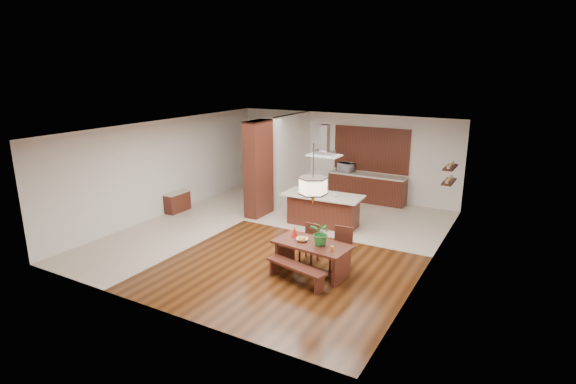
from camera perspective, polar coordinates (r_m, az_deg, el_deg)
The scene contains 25 objects.
room_shell at distance 11.72m, azimuth -1.28°, elevation 4.02°, with size 9.00×9.04×2.92m.
tile_hallway at distance 13.82m, azimuth -11.11°, elevation -3.31°, with size 2.50×9.00×0.01m, color beige.
tile_kitchen at distance 13.91m, azimuth 8.50°, elevation -3.05°, with size 5.50×4.00×0.01m, color beige.
soffit_band at distance 11.58m, azimuth -1.31°, elevation 8.02°, with size 8.00×9.00×0.02m, color #441F11.
partition_pier at distance 13.56m, azimuth -3.78°, elevation 2.94°, with size 0.45×1.00×2.90m, color black.
partition_stub at distance 15.33m, azimuth 0.52°, elevation 4.44°, with size 0.18×2.40×2.90m, color silver.
hallway_console at distance 14.55m, azimuth -13.85°, elevation -1.24°, with size 0.37×0.88×0.63m, color black.
hallway_doorway at distance 16.98m, azimuth -1.54°, elevation 4.15°, with size 1.10×0.20×2.10m, color black.
rear_counter at distance 15.40m, azimuth 9.99°, elevation 0.53°, with size 2.60×0.62×0.95m.
kitchen_window at distance 15.36m, azimuth 10.54°, elevation 5.34°, with size 2.60×0.08×1.50m, color #A46431.
shelf_lower at distance 12.98m, azimuth 19.76°, elevation 1.24°, with size 0.26×0.90×0.04m, color black.
shelf_upper at distance 12.89m, azimuth 19.92°, elevation 2.97°, with size 0.26×0.90×0.04m, color black.
dining_table at distance 9.93m, azimuth 3.07°, elevation -7.49°, with size 1.78×1.03×0.70m.
dining_bench at distance 9.60m, azimuth 1.04°, elevation -10.39°, with size 1.44×0.32×0.41m, color black, non-canonical shape.
dining_chair_left at distance 10.58m, azimuth 2.66°, elevation -6.50°, with size 0.38×0.38×0.87m, color black, non-canonical shape.
dining_chair_right at distance 10.16m, azimuth 6.69°, elevation -7.26°, with size 0.43×0.43×0.96m, color black, non-canonical shape.
pendant_lantern at distance 9.39m, azimuth 3.23°, elevation 2.25°, with size 0.64×0.64×1.31m, color #FFE4C3, non-canonical shape.
foliage_plant at distance 9.68m, azimuth 4.26°, elevation -5.25°, with size 0.48×0.42×0.53m, color #246E29.
fruit_bowl at distance 9.96m, azimuth 1.79°, elevation -6.04°, with size 0.26×0.26×0.06m, color beige.
napkin_cone at distance 10.16m, azimuth 0.84°, elevation -5.07°, with size 0.15×0.15×0.24m, color #B4130C.
gold_ornament at distance 9.46m, azimuth 5.61°, elevation -7.17°, with size 0.08×0.08×0.11m, color gold.
kitchen_island at distance 12.90m, azimuth 4.48°, elevation -2.22°, with size 2.29×1.08×0.93m.
range_hood at distance 12.44m, azimuth 4.68°, elevation 6.54°, with size 0.90×0.55×0.87m, color silver, non-canonical shape.
island_cup at distance 12.52m, azimuth 6.01°, elevation -0.40°, with size 0.13×0.13×0.10m, color white.
microwave at distance 15.54m, azimuth 7.37°, elevation 3.15°, with size 0.54×0.37×0.30m, color silver.
Camera 1 is at (5.86, -9.87, 4.40)m, focal length 28.00 mm.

